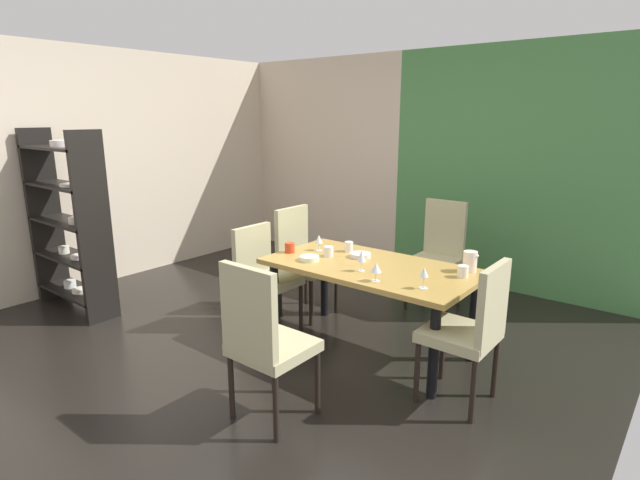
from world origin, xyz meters
TOP-DOWN VIEW (x-y plane):
  - ground_plane at (0.00, 0.00)m, footprint 5.21×5.56m
  - back_panel_interior at (-1.41, 2.73)m, footprint 2.39×0.10m
  - garden_window_panel at (1.20, 2.73)m, footprint 2.82×0.10m
  - left_interior_panel at (-2.55, 0.00)m, footprint 0.10×5.56m
  - dining_table at (0.78, 0.58)m, footprint 1.65×0.87m
  - chair_head_far at (0.78, 1.81)m, footprint 0.44×0.45m
  - chair_left_near at (-0.15, 0.32)m, footprint 0.45×0.44m
  - chair_right_near at (1.72, 0.32)m, footprint 0.44×0.44m
  - chair_head_near at (0.83, -0.65)m, footprint 0.44×0.44m
  - chair_left_far at (-0.16, 0.84)m, footprint 0.45×0.44m
  - display_shelf at (-1.94, -0.46)m, footprint 1.02×0.31m
  - wine_glass_near_window at (1.36, 0.34)m, footprint 0.06×0.06m
  - wine_glass_center at (0.20, 0.66)m, footprint 0.07×0.07m
  - wine_glass_right at (0.81, 0.40)m, footprint 0.07×0.07m
  - wine_glass_west at (1.02, 0.27)m, footprint 0.08×0.08m
  - serving_bowl_corner at (0.60, 0.70)m, footprint 0.17×0.17m
  - serving_bowl_north at (0.33, 0.37)m, footprint 0.16×0.16m
  - cup_front at (1.47, 0.74)m, footprint 0.08×0.08m
  - cup_east at (0.05, 0.45)m, footprint 0.08×0.08m
  - cup_near_shelf at (0.42, 0.79)m, footprint 0.07×0.07m
  - cup_south at (0.38, 0.56)m, footprint 0.08×0.08m
  - pitcher_left at (1.45, 0.90)m, footprint 0.12×0.10m

SIDE VIEW (x-z plane):
  - ground_plane at x=0.00m, z-range -0.02..0.00m
  - chair_left_near at x=-0.15m, z-range 0.07..0.99m
  - chair_right_near at x=1.72m, z-range 0.06..1.03m
  - chair_left_far at x=-0.16m, z-range 0.05..1.07m
  - chair_head_near at x=0.83m, z-range 0.05..1.08m
  - chair_head_far at x=0.78m, z-range 0.05..1.09m
  - dining_table at x=0.78m, z-range 0.27..0.99m
  - serving_bowl_corner at x=0.60m, z-range 0.71..0.75m
  - serving_bowl_north at x=0.33m, z-range 0.71..0.75m
  - cup_south at x=0.38m, z-range 0.71..0.80m
  - cup_east at x=0.05m, z-range 0.71..0.80m
  - cup_near_shelf at x=0.42m, z-range 0.71..0.80m
  - cup_front at x=1.47m, z-range 0.71..0.80m
  - pitcher_left at x=1.45m, z-range 0.72..0.87m
  - wine_glass_west at x=1.02m, z-range 0.74..0.88m
  - wine_glass_center at x=0.20m, z-range 0.74..0.88m
  - wine_glass_near_window at x=1.36m, z-range 0.75..0.90m
  - wine_glass_right at x=0.81m, z-range 0.75..0.91m
  - display_shelf at x=-1.94m, z-range 0.00..1.74m
  - back_panel_interior at x=-1.41m, z-range 0.00..2.56m
  - garden_window_panel at x=1.20m, z-range 0.00..2.56m
  - left_interior_panel at x=-2.55m, z-range 0.00..2.56m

